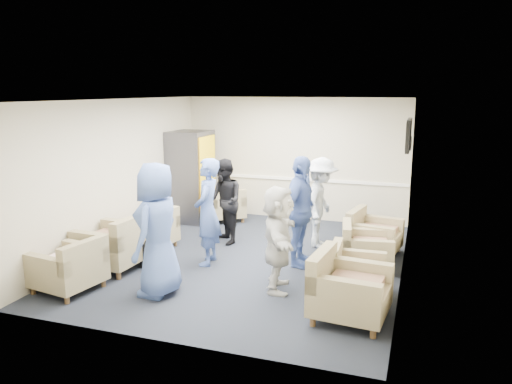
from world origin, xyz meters
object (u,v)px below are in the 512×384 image
(person_front_right, at_px, (278,239))
(armchair_right_midfar, at_px, (363,250))
(armchair_right_near, at_px, (345,291))
(person_back_right, at_px, (321,203))
(armchair_right_far, at_px, (372,236))
(vending_machine, at_px, (191,176))
(armchair_left_far, at_px, (152,232))
(armchair_right_midnear, at_px, (354,274))
(person_front_left, at_px, (157,230))
(armchair_corner, at_px, (225,207))
(person_mid_left, at_px, (207,212))
(person_mid_right, at_px, (300,212))
(person_back_left, at_px, (224,202))
(armchair_left_mid, at_px, (116,246))
(armchair_left_near, at_px, (70,269))

(person_front_right, bearing_deg, armchair_right_midfar, -53.01)
(armchair_right_near, height_order, person_back_right, person_back_right)
(armchair_right_far, distance_m, person_front_right, 2.41)
(vending_machine, height_order, person_back_right, vending_machine)
(armchair_left_far, xyz_separation_m, armchair_right_midnear, (3.77, -0.91, -0.02))
(person_front_left, xyz_separation_m, person_front_right, (1.56, 0.68, -0.18))
(armchair_corner, xyz_separation_m, person_mid_left, (0.77, -2.66, 0.58))
(person_front_left, relative_size, person_mid_right, 1.04)
(armchair_right_near, bearing_deg, armchair_right_midnear, 5.67)
(armchair_right_far, distance_m, armchair_corner, 3.54)
(person_front_left, relative_size, person_back_left, 1.18)
(armchair_corner, bearing_deg, armchair_right_midfar, 109.85)
(armchair_right_midfar, bearing_deg, armchair_right_near, 170.85)
(armchair_left_mid, bearing_deg, armchair_left_near, -1.27)
(armchair_left_near, height_order, vending_machine, vending_machine)
(person_back_left, relative_size, person_front_right, 1.04)
(person_back_left, distance_m, person_mid_right, 1.80)
(armchair_left_near, height_order, person_front_left, person_front_left)
(vending_machine, bearing_deg, armchair_left_far, -84.20)
(armchair_right_near, height_order, armchair_corner, armchair_right_near)
(armchair_left_mid, relative_size, armchair_right_midnear, 1.25)
(armchair_left_far, height_order, person_front_right, person_front_right)
(armchair_left_near, bearing_deg, armchair_right_near, 104.87)
(armchair_left_far, distance_m, person_back_left, 1.43)
(armchair_right_far, relative_size, person_mid_left, 0.54)
(person_front_right, bearing_deg, person_front_left, 100.34)
(armchair_left_near, height_order, armchair_corner, armchair_left_near)
(armchair_corner, distance_m, person_mid_left, 2.83)
(person_front_right, bearing_deg, person_back_right, -17.82)
(armchair_left_mid, xyz_separation_m, person_back_right, (2.91, 2.20, 0.45))
(armchair_left_mid, distance_m, vending_machine, 3.25)
(armchair_left_near, height_order, armchair_right_far, armchair_left_near)
(armchair_left_far, bearing_deg, person_mid_right, 98.16)
(armchair_right_midnear, distance_m, person_back_left, 3.17)
(armchair_left_near, height_order, armchair_left_mid, armchair_left_mid)
(armchair_left_far, relative_size, person_mid_right, 0.50)
(armchair_right_midnear, xyz_separation_m, person_front_left, (-2.62, -0.86, 0.64))
(armchair_left_far, bearing_deg, person_back_right, 119.29)
(person_back_left, relative_size, person_mid_right, 0.88)
(person_mid_right, bearing_deg, person_back_right, 2.00)
(armchair_left_mid, height_order, person_back_right, person_back_right)
(armchair_left_near, height_order, person_back_left, person_back_left)
(armchair_left_near, distance_m, armchair_left_far, 2.10)
(armchair_left_near, bearing_deg, person_mid_left, 150.03)
(armchair_left_near, distance_m, armchair_right_near, 3.90)
(armchair_left_mid, bearing_deg, person_mid_left, 120.67)
(armchair_left_far, bearing_deg, person_mid_left, 81.20)
(armchair_right_midnear, bearing_deg, person_front_left, 105.32)
(armchair_right_midfar, distance_m, person_front_right, 1.73)
(armchair_left_near, relative_size, armchair_corner, 0.87)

